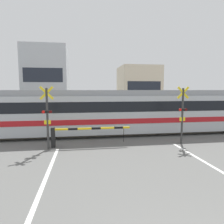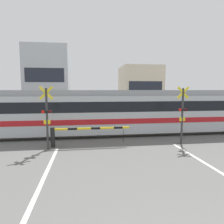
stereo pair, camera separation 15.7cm
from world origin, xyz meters
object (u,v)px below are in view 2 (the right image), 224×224
at_px(crossing_barrier_near, 75,132).
at_px(crossing_signal_left, 47,115).
at_px(crossing_barrier_far, 131,116).
at_px(commuter_train, 141,110).
at_px(crossing_signal_right, 182,113).
at_px(pedestrian, 113,112).

distance_m(crossing_barrier_near, crossing_signal_left, 1.70).
distance_m(crossing_barrier_far, crossing_signal_left, 8.65).
bearing_deg(commuter_train, crossing_barrier_far, 88.65).
relative_size(crossing_barrier_near, crossing_signal_right, 1.31).
bearing_deg(commuter_train, pedestrian, 103.10).
distance_m(commuter_train, pedestrian, 5.56).
bearing_deg(crossing_barrier_near, commuter_train, 31.89).
height_order(crossing_signal_right, pedestrian, crossing_signal_right).
distance_m(crossing_barrier_far, crossing_signal_right, 6.52).
distance_m(crossing_barrier_near, crossing_signal_right, 5.93).
bearing_deg(pedestrian, crossing_signal_right, -72.45).
bearing_deg(crossing_signal_right, crossing_barrier_near, 176.95).
distance_m(crossing_barrier_far, pedestrian, 2.53).
bearing_deg(crossing_barrier_near, pedestrian, 68.68).
distance_m(crossing_barrier_near, crossing_barrier_far, 7.49).
bearing_deg(crossing_signal_right, commuter_train, 114.84).
relative_size(crossing_signal_left, crossing_signal_right, 1.00).
height_order(commuter_train, crossing_barrier_far, commuter_train).
xyz_separation_m(crossing_barrier_far, pedestrian, (-1.33, 2.14, 0.19)).
relative_size(commuter_train, pedestrian, 11.49).
distance_m(crossing_signal_right, pedestrian, 8.89).
bearing_deg(crossing_barrier_near, crossing_signal_right, -3.05).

